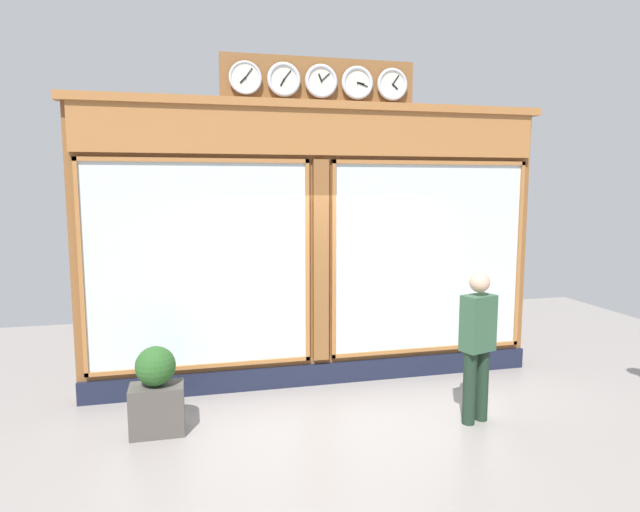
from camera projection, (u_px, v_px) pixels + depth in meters
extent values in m
plane|color=gray|center=(398.00, 500.00, 4.60)|extent=(14.00, 14.00, 0.00)
cube|color=brown|center=(317.00, 249.00, 7.22)|extent=(6.02, 0.30, 3.57)
cube|color=#191E33|center=(320.00, 374.00, 7.26)|extent=(6.02, 0.08, 0.28)
cube|color=#A56936|center=(321.00, 132.00, 6.84)|extent=(5.90, 0.08, 0.57)
cube|color=#A56936|center=(320.00, 105.00, 6.82)|extent=(6.14, 0.20, 0.10)
cube|color=silver|center=(430.00, 258.00, 7.43)|extent=(2.66, 0.02, 2.50)
cube|color=#A56936|center=(433.00, 163.00, 7.25)|extent=(2.76, 0.04, 0.05)
cube|color=#A56936|center=(428.00, 349.00, 7.58)|extent=(2.76, 0.04, 0.05)
cube|color=#A56936|center=(519.00, 255.00, 7.73)|extent=(0.05, 0.04, 2.60)
cube|color=#A56936|center=(334.00, 261.00, 7.10)|extent=(0.05, 0.04, 2.60)
cube|color=silver|center=(199.00, 265.00, 6.72)|extent=(2.66, 0.02, 2.50)
cube|color=#A56936|center=(196.00, 160.00, 6.54)|extent=(2.76, 0.04, 0.05)
cube|color=#A56936|center=(202.00, 366.00, 6.86)|extent=(2.76, 0.04, 0.05)
cube|color=#A56936|center=(81.00, 270.00, 6.38)|extent=(0.05, 0.04, 2.60)
cube|color=#A56936|center=(307.00, 262.00, 7.02)|extent=(0.05, 0.04, 2.60)
cube|color=brown|center=(321.00, 261.00, 7.06)|extent=(0.20, 0.10, 2.60)
cube|color=brown|center=(320.00, 82.00, 6.82)|extent=(2.46, 0.06, 0.60)
cylinder|color=silver|center=(392.00, 84.00, 6.96)|extent=(0.33, 0.02, 0.33)
torus|color=silver|center=(392.00, 84.00, 6.96)|extent=(0.41, 0.05, 0.41)
cube|color=black|center=(395.00, 87.00, 6.96)|extent=(0.08, 0.01, 0.07)
cube|color=black|center=(396.00, 80.00, 6.95)|extent=(0.09, 0.01, 0.12)
sphere|color=black|center=(393.00, 84.00, 6.95)|extent=(0.02, 0.02, 0.02)
cylinder|color=silver|center=(357.00, 83.00, 6.85)|extent=(0.33, 0.02, 0.33)
torus|color=silver|center=(357.00, 83.00, 6.85)|extent=(0.41, 0.05, 0.41)
cube|color=black|center=(361.00, 83.00, 6.85)|extent=(0.09, 0.01, 0.03)
cube|color=black|center=(363.00, 85.00, 6.86)|extent=(0.14, 0.01, 0.05)
sphere|color=black|center=(358.00, 83.00, 6.84)|extent=(0.02, 0.02, 0.02)
cylinder|color=silver|center=(321.00, 81.00, 6.75)|extent=(0.33, 0.02, 0.33)
torus|color=silver|center=(321.00, 81.00, 6.74)|extent=(0.41, 0.05, 0.41)
cube|color=black|center=(320.00, 77.00, 6.72)|extent=(0.05, 0.01, 0.09)
cube|color=black|center=(325.00, 77.00, 6.74)|extent=(0.11, 0.01, 0.10)
sphere|color=black|center=(321.00, 81.00, 6.73)|extent=(0.02, 0.02, 0.02)
cylinder|color=silver|center=(284.00, 79.00, 6.64)|extent=(0.33, 0.02, 0.33)
torus|color=silver|center=(284.00, 79.00, 6.63)|extent=(0.41, 0.05, 0.41)
cube|color=black|center=(282.00, 82.00, 6.62)|extent=(0.06, 0.01, 0.09)
cube|color=black|center=(288.00, 75.00, 6.62)|extent=(0.10, 0.01, 0.12)
sphere|color=black|center=(284.00, 79.00, 6.62)|extent=(0.02, 0.02, 0.02)
cylinder|color=silver|center=(245.00, 78.00, 6.53)|extent=(0.33, 0.02, 0.33)
torus|color=silver|center=(245.00, 78.00, 6.52)|extent=(0.40, 0.04, 0.40)
cube|color=black|center=(243.00, 80.00, 6.51)|extent=(0.08, 0.01, 0.08)
cube|color=black|center=(249.00, 73.00, 6.52)|extent=(0.09, 0.01, 0.12)
sphere|color=black|center=(245.00, 77.00, 6.51)|extent=(0.02, 0.02, 0.02)
cylinder|color=#1C2F21|center=(469.00, 388.00, 6.02)|extent=(0.14, 0.14, 0.82)
cylinder|color=#1C2F21|center=(482.00, 385.00, 6.13)|extent=(0.14, 0.14, 0.82)
cube|color=#33563D|center=(478.00, 323.00, 5.98)|extent=(0.41, 0.32, 0.62)
sphere|color=tan|center=(480.00, 283.00, 5.93)|extent=(0.22, 0.22, 0.22)
cube|color=#4C4742|center=(157.00, 409.00, 5.81)|extent=(0.56, 0.36, 0.53)
sphere|color=#285623|center=(155.00, 366.00, 5.75)|extent=(0.42, 0.42, 0.42)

